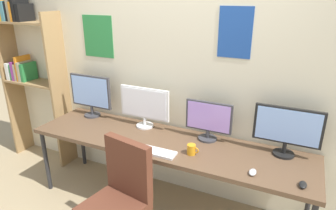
{
  "coord_description": "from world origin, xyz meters",
  "views": [
    {
      "loc": [
        1.08,
        -1.65,
        2.05
      ],
      "look_at": [
        0.0,
        0.65,
        1.09
      ],
      "focal_mm": 31.68,
      "sensor_mm": 36.0,
      "label": 1
    }
  ],
  "objects_px": {
    "desk": "(166,146)",
    "mouse_right_side": "(303,185)",
    "bookshelf": "(27,62)",
    "monitor_far_left": "(91,94)",
    "monitor_center_right": "(209,120)",
    "mouse_left_side": "(253,172)",
    "monitor_center_left": "(144,105)",
    "monitor_far_right": "(287,129)",
    "keyboard_main": "(154,151)",
    "coffee_mug": "(192,149)"
  },
  "relations": [
    {
      "from": "monitor_center_left",
      "to": "monitor_center_right",
      "type": "height_order",
      "value": "monitor_center_left"
    },
    {
      "from": "keyboard_main",
      "to": "coffee_mug",
      "type": "relative_size",
      "value": 3.69
    },
    {
      "from": "mouse_left_side",
      "to": "bookshelf",
      "type": "bearing_deg",
      "value": 171.28
    },
    {
      "from": "desk",
      "to": "monitor_far_right",
      "type": "height_order",
      "value": "monitor_far_right"
    },
    {
      "from": "monitor_center_left",
      "to": "keyboard_main",
      "type": "xyz_separation_m",
      "value": [
        0.34,
        -0.44,
        -0.23
      ]
    },
    {
      "from": "monitor_far_right",
      "to": "desk",
      "type": "bearing_deg",
      "value": -168.33
    },
    {
      "from": "monitor_far_left",
      "to": "keyboard_main",
      "type": "bearing_deg",
      "value": -23.28
    },
    {
      "from": "bookshelf",
      "to": "monitor_far_left",
      "type": "xyz_separation_m",
      "value": [
        0.94,
        -0.02,
        -0.27
      ]
    },
    {
      "from": "monitor_center_left",
      "to": "monitor_center_right",
      "type": "bearing_deg",
      "value": -0.01
    },
    {
      "from": "monitor_far_right",
      "to": "coffee_mug",
      "type": "relative_size",
      "value": 5.19
    },
    {
      "from": "bookshelf",
      "to": "mouse_right_side",
      "type": "bearing_deg",
      "value": -7.9
    },
    {
      "from": "coffee_mug",
      "to": "mouse_right_side",
      "type": "bearing_deg",
      "value": -5.93
    },
    {
      "from": "desk",
      "to": "monitor_center_right",
      "type": "relative_size",
      "value": 6.07
    },
    {
      "from": "keyboard_main",
      "to": "mouse_left_side",
      "type": "bearing_deg",
      "value": 1.93
    },
    {
      "from": "keyboard_main",
      "to": "monitor_center_right",
      "type": "bearing_deg",
      "value": 52.22
    },
    {
      "from": "desk",
      "to": "coffee_mug",
      "type": "bearing_deg",
      "value": -21.08
    },
    {
      "from": "monitor_far_left",
      "to": "mouse_right_side",
      "type": "xyz_separation_m",
      "value": [
        2.23,
        -0.42,
        -0.25
      ]
    },
    {
      "from": "monitor_center_right",
      "to": "monitor_far_right",
      "type": "bearing_deg",
      "value": 0.01
    },
    {
      "from": "monitor_far_left",
      "to": "monitor_center_left",
      "type": "bearing_deg",
      "value": -0.0
    },
    {
      "from": "monitor_far_left",
      "to": "mouse_left_side",
      "type": "xyz_separation_m",
      "value": [
        1.87,
        -0.41,
        -0.25
      ]
    },
    {
      "from": "coffee_mug",
      "to": "mouse_left_side",
      "type": "bearing_deg",
      "value": -8.93
    },
    {
      "from": "bookshelf",
      "to": "monitor_far_left",
      "type": "bearing_deg",
      "value": -1.06
    },
    {
      "from": "monitor_far_left",
      "to": "monitor_center_right",
      "type": "relative_size",
      "value": 1.16
    },
    {
      "from": "monitor_far_left",
      "to": "monitor_far_right",
      "type": "relative_size",
      "value": 0.93
    },
    {
      "from": "keyboard_main",
      "to": "bookshelf",
      "type": "bearing_deg",
      "value": 166.88
    },
    {
      "from": "desk",
      "to": "bookshelf",
      "type": "height_order",
      "value": "bookshelf"
    },
    {
      "from": "desk",
      "to": "monitor_far_right",
      "type": "distance_m",
      "value": 1.09
    },
    {
      "from": "monitor_far_left",
      "to": "monitor_center_left",
      "type": "distance_m",
      "value": 0.69
    },
    {
      "from": "desk",
      "to": "mouse_right_side",
      "type": "relative_size",
      "value": 28.09
    },
    {
      "from": "monitor_far_right",
      "to": "monitor_center_right",
      "type": "bearing_deg",
      "value": -179.99
    },
    {
      "from": "monitor_center_left",
      "to": "mouse_left_side",
      "type": "relative_size",
      "value": 5.68
    },
    {
      "from": "desk",
      "to": "coffee_mug",
      "type": "xyz_separation_m",
      "value": [
        0.3,
        -0.12,
        0.09
      ]
    },
    {
      "from": "bookshelf",
      "to": "mouse_right_side",
      "type": "xyz_separation_m",
      "value": [
        3.17,
        -0.44,
        -0.52
      ]
    },
    {
      "from": "mouse_right_side",
      "to": "monitor_center_left",
      "type": "bearing_deg",
      "value": 164.66
    },
    {
      "from": "monitor_center_left",
      "to": "monitor_far_left",
      "type": "bearing_deg",
      "value": 180.0
    },
    {
      "from": "monitor_center_left",
      "to": "monitor_center_right",
      "type": "distance_m",
      "value": 0.69
    },
    {
      "from": "desk",
      "to": "coffee_mug",
      "type": "distance_m",
      "value": 0.34
    },
    {
      "from": "desk",
      "to": "monitor_center_left",
      "type": "relative_size",
      "value": 4.94
    },
    {
      "from": "coffee_mug",
      "to": "desk",
      "type": "bearing_deg",
      "value": 158.92
    },
    {
      "from": "bookshelf",
      "to": "monitor_center_right",
      "type": "xyz_separation_m",
      "value": [
        2.32,
        -0.02,
        -0.33
      ]
    },
    {
      "from": "monitor_far_left",
      "to": "mouse_right_side",
      "type": "height_order",
      "value": "monitor_far_left"
    },
    {
      "from": "desk",
      "to": "mouse_left_side",
      "type": "relative_size",
      "value": 28.09
    },
    {
      "from": "desk",
      "to": "monitor_center_right",
      "type": "distance_m",
      "value": 0.47
    },
    {
      "from": "monitor_far_left",
      "to": "monitor_far_right",
      "type": "bearing_deg",
      "value": -0.0
    },
    {
      "from": "monitor_far_right",
      "to": "coffee_mug",
      "type": "height_order",
      "value": "monitor_far_right"
    },
    {
      "from": "desk",
      "to": "monitor_far_right",
      "type": "relative_size",
      "value": 4.9
    },
    {
      "from": "monitor_far_left",
      "to": "keyboard_main",
      "type": "xyz_separation_m",
      "value": [
        1.03,
        -0.44,
        -0.25
      ]
    },
    {
      "from": "mouse_left_side",
      "to": "mouse_right_side",
      "type": "xyz_separation_m",
      "value": [
        0.36,
        -0.01,
        0.0
      ]
    },
    {
      "from": "monitor_center_left",
      "to": "monitor_far_right",
      "type": "bearing_deg",
      "value": -0.0
    },
    {
      "from": "monitor_center_right",
      "to": "monitor_far_left",
      "type": "bearing_deg",
      "value": 180.0
    }
  ]
}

